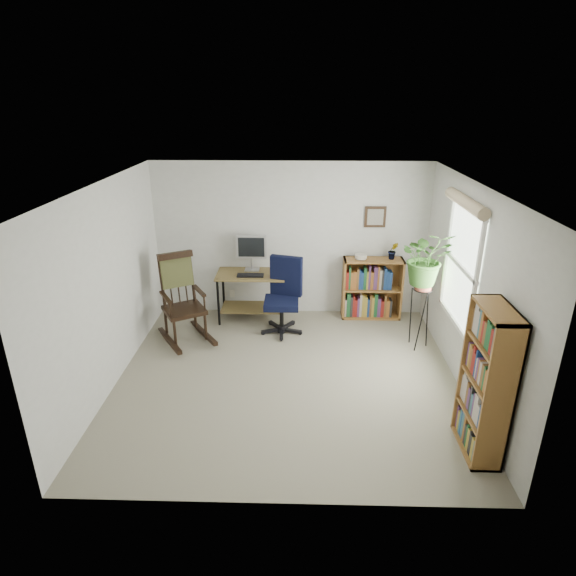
{
  "coord_description": "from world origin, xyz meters",
  "views": [
    {
      "loc": [
        0.16,
        -5.16,
        3.3
      ],
      "look_at": [
        0.0,
        0.4,
        1.05
      ],
      "focal_mm": 30.0,
      "sensor_mm": 36.0,
      "label": 1
    }
  ],
  "objects_px": {
    "desk": "(252,296)",
    "low_bookshelf": "(372,288)",
    "office_chair": "(281,297)",
    "tall_bookshelf": "(486,383)",
    "rocking_chair": "(183,299)"
  },
  "relations": [
    {
      "from": "office_chair",
      "to": "rocking_chair",
      "type": "distance_m",
      "value": 1.39
    },
    {
      "from": "desk",
      "to": "low_bookshelf",
      "type": "distance_m",
      "value": 1.88
    },
    {
      "from": "desk",
      "to": "office_chair",
      "type": "bearing_deg",
      "value": -43.89
    },
    {
      "from": "low_bookshelf",
      "to": "rocking_chair",
      "type": "bearing_deg",
      "value": -162.95
    },
    {
      "from": "tall_bookshelf",
      "to": "low_bookshelf",
      "type": "bearing_deg",
      "value": 101.95
    },
    {
      "from": "low_bookshelf",
      "to": "tall_bookshelf",
      "type": "height_order",
      "value": "tall_bookshelf"
    },
    {
      "from": "office_chair",
      "to": "low_bookshelf",
      "type": "distance_m",
      "value": 1.51
    },
    {
      "from": "low_bookshelf",
      "to": "office_chair",
      "type": "bearing_deg",
      "value": -157.31
    },
    {
      "from": "office_chair",
      "to": "low_bookshelf",
      "type": "relative_size",
      "value": 1.18
    },
    {
      "from": "desk",
      "to": "rocking_chair",
      "type": "bearing_deg",
      "value": -140.68
    },
    {
      "from": "rocking_chair",
      "to": "low_bookshelf",
      "type": "height_order",
      "value": "rocking_chair"
    },
    {
      "from": "office_chair",
      "to": "tall_bookshelf",
      "type": "xyz_separation_m",
      "value": [
        2.04,
        -2.48,
        0.2
      ]
    },
    {
      "from": "office_chair",
      "to": "tall_bookshelf",
      "type": "distance_m",
      "value": 3.22
    },
    {
      "from": "desk",
      "to": "tall_bookshelf",
      "type": "xyz_separation_m",
      "value": [
        2.52,
        -2.94,
        0.39
      ]
    },
    {
      "from": "desk",
      "to": "low_bookshelf",
      "type": "xyz_separation_m",
      "value": [
        1.87,
        0.12,
        0.1
      ]
    }
  ]
}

